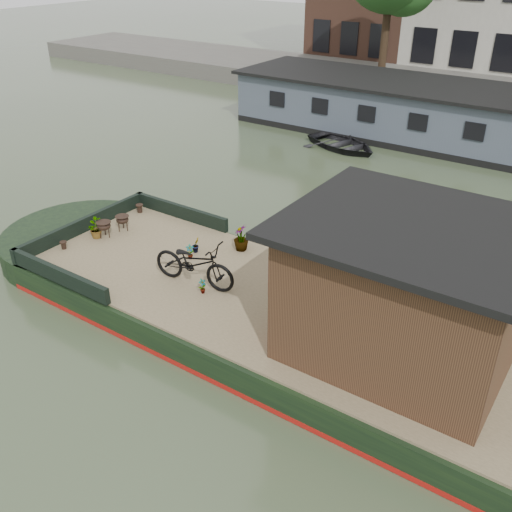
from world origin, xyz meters
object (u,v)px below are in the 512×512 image
Objects in this scene: cabin at (406,289)px; bicycle at (194,263)px; potted_plant_a at (190,252)px; dinghy at (343,140)px; brazier_front at (104,229)px; brazier_rear at (123,223)px.

cabin is 4.37m from bicycle.
cabin reaches higher than potted_plant_a.
potted_plant_a reaches higher than dinghy.
dinghy is at bearing 85.89° from brazier_front.
bicycle is at bearing -44.16° from potted_plant_a.
bicycle is 5.35× the size of potted_plant_a.
bicycle is 0.61× the size of dinghy.
brazier_front is at bearing -172.00° from potted_plant_a.
bicycle is 3.20m from brazier_front.
cabin is at bearing -4.45° from brazier_rear.
cabin is 5.19m from potted_plant_a.
cabin is 2.15× the size of bicycle.
dinghy is at bearing 4.47° from bicycle.
cabin is 7.45m from brazier_rear.
dinghy is (-6.66, 11.08, -1.56)m from cabin.
cabin is 7.52m from brazier_front.
cabin is 10.35× the size of brazier_rear.
bicycle is 11.70m from dinghy.
brazier_front is at bearing 179.52° from cabin.
potted_plant_a is at bearing 38.60° from bicycle.
brazier_front is at bearing 75.28° from bicycle.
brazier_front is at bearing -165.85° from dinghy.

